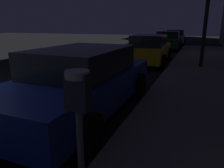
{
  "coord_description": "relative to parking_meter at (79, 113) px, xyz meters",
  "views": [
    {
      "loc": [
        5.15,
        -2.27,
        1.9
      ],
      "look_at": [
        4.02,
        0.53,
        1.05
      ],
      "focal_mm": 33.81,
      "sensor_mm": 36.0,
      "label": 1
    }
  ],
  "objects": [
    {
      "name": "car_green",
      "position": [
        -1.47,
        16.48,
        -0.52
      ],
      "size": [
        2.23,
        4.17,
        1.43
      ],
      "color": "#19592D",
      "rests_on": "ground"
    },
    {
      "name": "car_silver",
      "position": [
        -1.47,
        22.07,
        -0.51
      ],
      "size": [
        2.26,
        4.61,
        1.43
      ],
      "color": "#B7B7BF",
      "rests_on": "ground"
    },
    {
      "name": "car_yellow_cab",
      "position": [
        -1.47,
        9.49,
        -0.51
      ],
      "size": [
        2.06,
        4.62,
        1.43
      ],
      "color": "gold",
      "rests_on": "ground"
    },
    {
      "name": "parking_meter",
      "position": [
        0.0,
        0.0,
        0.0
      ],
      "size": [
        0.19,
        0.19,
        1.42
      ],
      "color": "#59595B",
      "rests_on": "sidewalk"
    },
    {
      "name": "car_blue",
      "position": [
        -1.47,
        2.6,
        -0.51
      ],
      "size": [
        2.1,
        4.61,
        1.43
      ],
      "color": "navy",
      "rests_on": "ground"
    }
  ]
}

